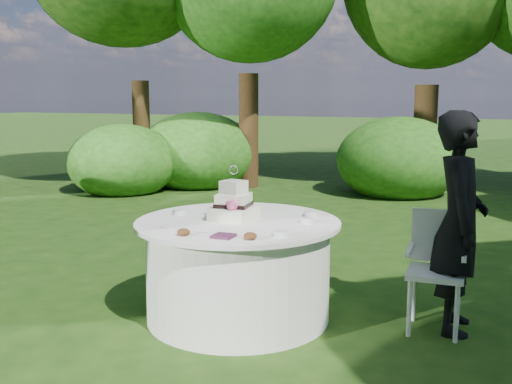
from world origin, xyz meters
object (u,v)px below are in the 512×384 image
guest (459,223)px  table (238,269)px  chair (437,261)px  napkins (223,236)px  cake (234,205)px

guest → table: 1.67m
guest → chair: guest is taller
napkins → cake: size_ratio=0.33×
guest → cake: (-1.62, -0.36, 0.08)m
napkins → cake: 0.59m
chair → guest: bearing=13.1°
guest → table: (-1.57, -0.39, -0.42)m
guest → cake: size_ratio=3.80×
guest → chair: (-0.14, -0.03, -0.29)m
guest → cake: 1.66m
table → cake: cake is taller
guest → table: guest is taller
napkins → cake: bearing=107.3°
table → cake: (-0.05, 0.03, 0.50)m
cake → chair: bearing=12.6°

